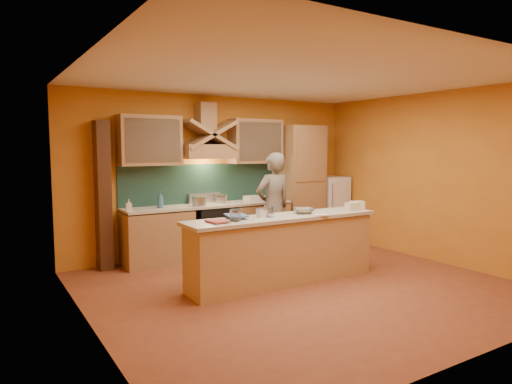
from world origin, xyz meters
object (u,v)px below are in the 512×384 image
fridge (330,209)px  person (273,206)px  kitchen_scale (262,213)px  stove (210,231)px  mixing_bowl (304,211)px

fridge → person: size_ratio=0.72×
fridge → kitchen_scale: 3.37m
person → stove: bearing=-43.4°
person → kitchen_scale: size_ratio=14.17×
fridge → kitchen_scale: bearing=-146.8°
fridge → mixing_bowl: size_ratio=4.33×
fridge → kitchen_scale: (-2.81, -1.84, 0.35)m
stove → kitchen_scale: 1.92m
person → mixing_bowl: size_ratio=6.01×
kitchen_scale → stove: bearing=89.3°
mixing_bowl → stove: bearing=107.5°
stove → person: bearing=-41.2°
stove → person: person is taller
stove → person: (0.82, -0.72, 0.45)m
stove → person: 1.18m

